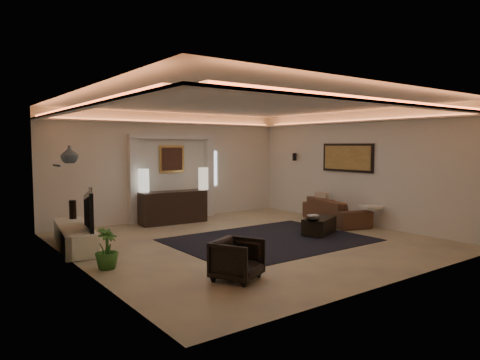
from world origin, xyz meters
TOP-DOWN VIEW (x-y plane):
  - floor at (0.00, 0.00)m, footprint 7.00×7.00m
  - ceiling at (0.00, 0.00)m, footprint 7.00×7.00m
  - wall_back at (0.00, 3.50)m, footprint 7.00×0.00m
  - wall_front at (0.00, -3.50)m, footprint 7.00×0.00m
  - wall_left at (-3.50, 0.00)m, footprint 0.00×7.00m
  - wall_right at (3.50, 0.00)m, footprint 0.00×7.00m
  - cove_soffit at (0.00, 0.00)m, footprint 7.00×7.00m
  - daylight_slit at (1.35, 3.48)m, footprint 0.25×0.03m
  - area_rug at (0.40, -0.20)m, footprint 4.00×3.00m
  - pilaster_left at (-1.15, 3.40)m, footprint 0.22×0.20m
  - pilaster_right at (1.15, 3.40)m, footprint 0.22×0.20m
  - alcove_header at (0.00, 3.40)m, footprint 2.52×0.20m
  - painting_frame at (0.00, 3.47)m, footprint 0.74×0.04m
  - painting_canvas at (0.00, 3.44)m, footprint 0.62×0.02m
  - art_panel_frame at (3.47, 0.30)m, footprint 0.04×1.64m
  - art_panel_gold at (3.44, 0.30)m, footprint 0.02×1.50m
  - wall_sconce at (3.38, 2.20)m, footprint 0.12×0.12m
  - wall_niche at (-3.44, 1.40)m, footprint 0.10×0.55m
  - console at (-0.29, 2.87)m, footprint 1.76×0.65m
  - lamp_left at (-0.97, 3.14)m, footprint 0.32×0.32m
  - lamp_right at (0.58, 2.77)m, footprint 0.31×0.31m
  - media_ledge at (-3.15, 1.59)m, footprint 0.92×2.36m
  - tv at (-3.07, 1.18)m, footprint 1.26×0.52m
  - figurine at (-2.94, 2.44)m, footprint 0.19×0.19m
  - ginger_jar at (-3.15, 1.76)m, footprint 0.39×0.39m
  - plant at (-3.15, -0.26)m, footprint 0.53×0.53m
  - sofa at (3.15, 0.40)m, footprint 2.31×1.47m
  - throw_blanket at (3.15, -0.72)m, footprint 0.58×0.53m
  - throw_pillow at (3.15, 0.89)m, footprint 0.14×0.41m
  - coffee_table at (1.72, -0.38)m, footprint 1.07×0.85m
  - bowl at (1.25, -0.63)m, footprint 0.38×0.38m
  - magazine at (1.79, -0.12)m, footprint 0.26×0.22m
  - armchair at (-1.77, -2.00)m, footprint 0.89×0.90m

SIDE VIEW (x-z plane):
  - floor at x=0.00m, z-range 0.00..0.00m
  - area_rug at x=0.40m, z-range 0.00..0.01m
  - coffee_table at x=1.72m, z-range 0.03..0.38m
  - media_ledge at x=-3.15m, z-range 0.01..0.44m
  - armchair at x=-1.77m, z-range 0.00..0.62m
  - sofa at x=3.15m, z-range 0.00..0.63m
  - plant at x=-3.15m, z-range 0.00..0.67m
  - console at x=-0.29m, z-range -0.03..0.83m
  - magazine at x=1.79m, z-range 0.41..0.44m
  - bowl at x=1.25m, z-range 0.41..0.48m
  - throw_blanket at x=3.15m, z-range 0.52..0.58m
  - throw_pillow at x=3.15m, z-range 0.34..0.76m
  - figurine at x=-2.94m, z-range 0.44..0.84m
  - tv at x=-3.07m, z-range 0.45..1.18m
  - lamp_left at x=-0.97m, z-range 0.79..1.39m
  - lamp_right at x=0.58m, z-range 0.79..1.39m
  - pilaster_left at x=-1.15m, z-range 0.00..2.20m
  - pilaster_right at x=1.15m, z-range 0.00..2.20m
  - daylight_slit at x=1.35m, z-range 0.85..1.85m
  - wall_back at x=0.00m, z-range -2.05..4.95m
  - wall_front at x=0.00m, z-range -2.05..4.95m
  - wall_left at x=-3.50m, z-range -2.05..4.95m
  - wall_right at x=3.50m, z-range -2.05..4.95m
  - painting_frame at x=0.00m, z-range 1.28..2.02m
  - painting_canvas at x=0.00m, z-range 1.34..1.96m
  - wall_niche at x=-3.44m, z-range 1.63..1.67m
  - wall_sconce at x=3.38m, z-range 1.57..1.79m
  - art_panel_gold at x=3.44m, z-range 1.39..2.01m
  - art_panel_frame at x=3.47m, z-range 1.33..2.07m
  - ginger_jar at x=-3.15m, z-range 1.67..2.02m
  - alcove_header at x=0.00m, z-range 2.19..2.31m
  - cove_soffit at x=0.00m, z-range 2.60..2.64m
  - ceiling at x=0.00m, z-range 2.90..2.90m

